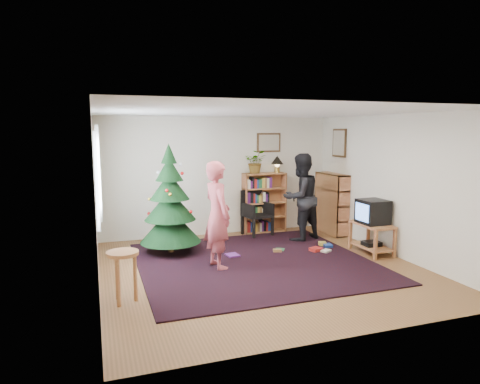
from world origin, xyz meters
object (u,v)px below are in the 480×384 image
object	(u,v)px
picture_right	(339,143)
tv_stand	(372,236)
potted_plant	(256,162)
person_standing	(217,215)
table_lamp	(277,161)
person_by_chair	(301,197)
crt_tv	(373,212)
picture_back	(269,143)
stool	(123,263)
christmas_tree	(170,208)
bookshelf_right	(332,203)
bookshelf_back	(264,202)
armchair	(256,211)

from	to	relation	value
picture_right	tv_stand	distance (m)	2.29
potted_plant	tv_stand	bearing A→B (deg)	-56.94
person_standing	potted_plant	size ratio (longest dim) A/B	3.52
person_standing	table_lamp	bearing A→B (deg)	-53.01
tv_stand	person_standing	bearing A→B (deg)	178.04
table_lamp	person_by_chair	bearing A→B (deg)	-82.65
crt_tv	person_standing	bearing A→B (deg)	178.03
picture_back	tv_stand	distance (m)	3.03
stool	potted_plant	xyz separation A→B (m)	(3.00, 3.06, 1.02)
picture_back	potted_plant	bearing A→B (deg)	-159.02
picture_back	christmas_tree	world-z (taller)	picture_back
picture_right	bookshelf_right	distance (m)	1.29
crt_tv	table_lamp	distance (m)	2.50
tv_stand	person_by_chair	distance (m)	1.60
table_lamp	person_standing	bearing A→B (deg)	-133.18
bookshelf_back	crt_tv	distance (m)	2.50
bookshelf_right	person_standing	distance (m)	3.36
person_by_chair	potted_plant	distance (m)	1.29
person_standing	potted_plant	distance (m)	2.63
christmas_tree	tv_stand	xyz separation A→B (m)	(3.46, -1.18, -0.51)
armchair	table_lamp	bearing A→B (deg)	4.75
picture_back	bookshelf_back	size ratio (longest dim) A/B	0.42
bookshelf_back	person_by_chair	bearing A→B (deg)	-65.44
picture_back	stool	world-z (taller)	picture_back
picture_right	potted_plant	size ratio (longest dim) A/B	1.22
bookshelf_right	christmas_tree	bearing A→B (deg)	96.85
tv_stand	stool	size ratio (longest dim) A/B	1.21
picture_back	bookshelf_back	world-z (taller)	picture_back
bookshelf_right	crt_tv	bearing A→B (deg)	175.64
picture_back	crt_tv	size ratio (longest dim) A/B	1.11
picture_back	stool	size ratio (longest dim) A/B	0.81
picture_right	armchair	size ratio (longest dim) A/B	0.63
picture_right	tv_stand	bearing A→B (deg)	-99.09
picture_right	table_lamp	size ratio (longest dim) A/B	1.63
armchair	tv_stand	bearing A→B (deg)	-65.28
stool	crt_tv	bearing A→B (deg)	11.25
picture_right	bookshelf_back	distance (m)	2.05
table_lamp	picture_back	bearing A→B (deg)	137.61
picture_back	bookshelf_back	distance (m)	1.30
picture_back	bookshelf_right	xyz separation A→B (m)	(1.19, -0.71, -1.29)
armchair	picture_back	bearing A→B (deg)	24.23
christmas_tree	tv_stand	world-z (taller)	christmas_tree
person_standing	crt_tv	bearing A→B (deg)	-101.80
picture_right	person_standing	size ratio (longest dim) A/B	0.35
crt_tv	table_lamp	bearing A→B (deg)	112.82
picture_back	christmas_tree	distance (m)	2.87
armchair	stool	xyz separation A→B (m)	(-2.93, -2.90, 0.01)
armchair	person_by_chair	xyz separation A→B (m)	(0.68, -0.75, 0.37)
picture_right	stool	xyz separation A→B (m)	(-4.68, -2.47, -1.42)
stool	person_by_chair	size ratio (longest dim) A/B	0.39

